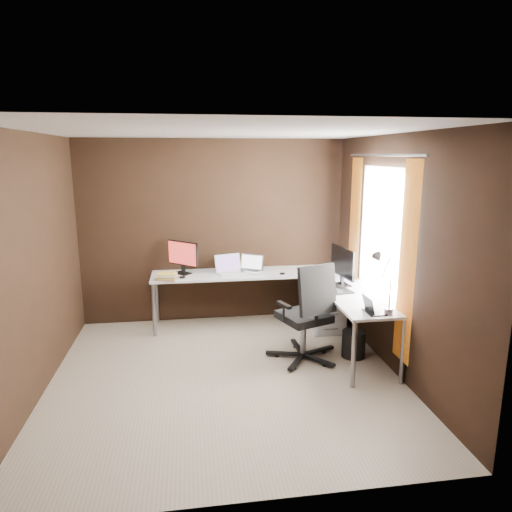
{
  "coord_description": "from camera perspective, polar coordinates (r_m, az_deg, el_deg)",
  "views": [
    {
      "loc": [
        -0.33,
        -4.41,
        2.29
      ],
      "look_at": [
        0.46,
        0.95,
        1.08
      ],
      "focal_mm": 32.0,
      "sensor_mm": 36.0,
      "label": 1
    }
  ],
  "objects": [
    {
      "name": "room",
      "position": [
        4.64,
        0.13,
        0.0
      ],
      "size": [
        3.6,
        3.6,
        2.5
      ],
      "color": "gray",
      "rests_on": "ground"
    },
    {
      "name": "desk",
      "position": [
        5.81,
        3.6,
        -3.55
      ],
      "size": [
        2.65,
        2.25,
        0.73
      ],
      "color": "white",
      "rests_on": "ground"
    },
    {
      "name": "drawer_pedestal",
      "position": [
        6.16,
        8.7,
        -6.39
      ],
      "size": [
        0.42,
        0.5,
        0.6
      ],
      "primitive_type": "cube",
      "color": "white",
      "rests_on": "ground"
    },
    {
      "name": "monitor_left",
      "position": [
        6.13,
        -9.15,
        0.06
      ],
      "size": [
        0.39,
        0.35,
        0.44
      ],
      "rotation": [
        0.0,
        0.0,
        -0.73
      ],
      "color": "black",
      "rests_on": "desk"
    },
    {
      "name": "monitor_right",
      "position": [
        5.59,
        10.79,
        -0.99
      ],
      "size": [
        0.17,
        0.58,
        0.47
      ],
      "rotation": [
        0.0,
        0.0,
        1.7
      ],
      "color": "black",
      "rests_on": "desk"
    },
    {
      "name": "laptop_white",
      "position": [
        6.14,
        -3.31,
        -1.64
      ],
      "size": [
        0.43,
        0.36,
        0.24
      ],
      "rotation": [
        0.0,
        0.0,
        0.31
      ],
      "color": "white",
      "rests_on": "desk"
    },
    {
      "name": "laptop_silver",
      "position": [
        6.21,
        -0.73,
        -1.48
      ],
      "size": [
        0.41,
        0.38,
        0.22
      ],
      "rotation": [
        0.0,
        0.0,
        -0.53
      ],
      "color": "silver",
      "rests_on": "desk"
    },
    {
      "name": "laptop_black_big",
      "position": [
        5.43,
        9.39,
        -3.61
      ],
      "size": [
        0.37,
        0.47,
        0.28
      ],
      "rotation": [
        0.0,
        0.0,
        1.75
      ],
      "color": "black",
      "rests_on": "desk"
    },
    {
      "name": "laptop_black_small",
      "position": [
        4.76,
        14.3,
        -6.43
      ],
      "size": [
        0.18,
        0.25,
        0.17
      ],
      "rotation": [
        0.0,
        0.0,
        1.59
      ],
      "color": "black",
      "rests_on": "desk"
    },
    {
      "name": "book_stack",
      "position": [
        5.92,
        -11.11,
        -2.52
      ],
      "size": [
        0.3,
        0.27,
        0.08
      ],
      "rotation": [
        0.0,
        0.0,
        -0.13
      ],
      "color": "#9C7954",
      "rests_on": "desk"
    },
    {
      "name": "mouse_left",
      "position": [
        5.94,
        -9.2,
        -2.63
      ],
      "size": [
        0.1,
        0.09,
        0.04
      ],
      "primitive_type": "ellipsoid",
      "rotation": [
        0.0,
        0.0,
        0.43
      ],
      "color": "black",
      "rests_on": "desk"
    },
    {
      "name": "mouse_corner",
      "position": [
        6.05,
        3.32,
        -2.21
      ],
      "size": [
        0.09,
        0.06,
        0.03
      ],
      "primitive_type": "ellipsoid",
      "rotation": [
        0.0,
        0.0,
        0.2
      ],
      "color": "black",
      "rests_on": "desk"
    },
    {
      "name": "desk_lamp",
      "position": [
        4.68,
        15.47,
        -2.3
      ],
      "size": [
        0.2,
        0.23,
        0.62
      ],
      "rotation": [
        0.0,
        0.0,
        0.28
      ],
      "color": "slate",
      "rests_on": "desk"
    },
    {
      "name": "office_chair",
      "position": [
        5.24,
        6.23,
        -9.39
      ],
      "size": [
        0.64,
        0.68,
        1.15
      ],
      "rotation": [
        0.0,
        0.0,
        0.36
      ],
      "color": "black",
      "rests_on": "ground"
    },
    {
      "name": "wastebasket",
      "position": [
        5.46,
        12.09,
        -10.69
      ],
      "size": [
        0.34,
        0.34,
        0.31
      ],
      "primitive_type": "cylinder",
      "rotation": [
        0.0,
        0.0,
        0.35
      ],
      "color": "black",
      "rests_on": "ground"
    }
  ]
}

